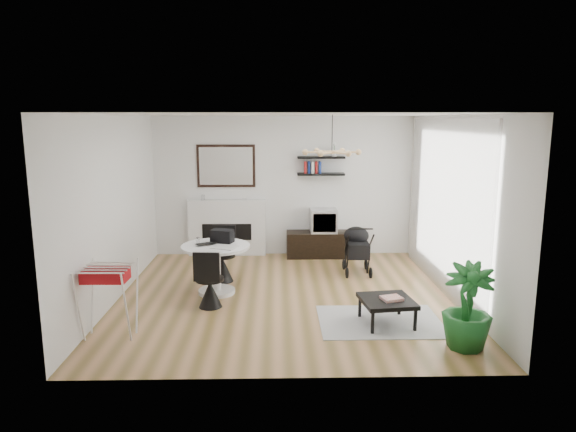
{
  "coord_description": "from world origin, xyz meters",
  "views": [
    {
      "loc": [
        -0.13,
        -7.4,
        2.64
      ],
      "look_at": [
        0.04,
        0.4,
        1.16
      ],
      "focal_mm": 32.0,
      "sensor_mm": 36.0,
      "label": 1
    }
  ],
  "objects_px": {
    "dining_table": "(216,262)",
    "stroller": "(357,251)",
    "drying_rack": "(109,300)",
    "tv_console": "(321,244)",
    "crt_tv": "(324,221)",
    "fireplace": "(227,221)",
    "potted_plant": "(467,307)",
    "coffee_table": "(387,302)"
  },
  "relations": [
    {
      "from": "crt_tv",
      "to": "fireplace",
      "type": "bearing_deg",
      "value": 174.93
    },
    {
      "from": "fireplace",
      "to": "drying_rack",
      "type": "xyz_separation_m",
      "value": [
        -1.08,
        -3.85,
        -0.21
      ]
    },
    {
      "from": "fireplace",
      "to": "drying_rack",
      "type": "bearing_deg",
      "value": -105.68
    },
    {
      "from": "tv_console",
      "to": "crt_tv",
      "type": "xyz_separation_m",
      "value": [
        0.05,
        -0.0,
        0.47
      ]
    },
    {
      "from": "dining_table",
      "to": "potted_plant",
      "type": "bearing_deg",
      "value": -32.38
    },
    {
      "from": "crt_tv",
      "to": "potted_plant",
      "type": "height_order",
      "value": "potted_plant"
    },
    {
      "from": "drying_rack",
      "to": "potted_plant",
      "type": "bearing_deg",
      "value": -4.14
    },
    {
      "from": "fireplace",
      "to": "drying_rack",
      "type": "distance_m",
      "value": 4.0
    },
    {
      "from": "drying_rack",
      "to": "stroller",
      "type": "bearing_deg",
      "value": 38.55
    },
    {
      "from": "tv_console",
      "to": "potted_plant",
      "type": "xyz_separation_m",
      "value": [
        1.35,
        -4.08,
        0.26
      ]
    },
    {
      "from": "dining_table",
      "to": "stroller",
      "type": "height_order",
      "value": "stroller"
    },
    {
      "from": "drying_rack",
      "to": "coffee_table",
      "type": "relative_size",
      "value": 1.24
    },
    {
      "from": "fireplace",
      "to": "coffee_table",
      "type": "bearing_deg",
      "value": -55.81
    },
    {
      "from": "tv_console",
      "to": "dining_table",
      "type": "height_order",
      "value": "dining_table"
    },
    {
      "from": "drying_rack",
      "to": "stroller",
      "type": "relative_size",
      "value": 1.02
    },
    {
      "from": "tv_console",
      "to": "coffee_table",
      "type": "relative_size",
      "value": 1.8
    },
    {
      "from": "fireplace",
      "to": "dining_table",
      "type": "relative_size",
      "value": 2.08
    },
    {
      "from": "crt_tv",
      "to": "stroller",
      "type": "distance_m",
      "value": 1.21
    },
    {
      "from": "fireplace",
      "to": "drying_rack",
      "type": "relative_size",
      "value": 2.39
    },
    {
      "from": "stroller",
      "to": "coffee_table",
      "type": "relative_size",
      "value": 1.22
    },
    {
      "from": "fireplace",
      "to": "coffee_table",
      "type": "distance_m",
      "value": 4.28
    },
    {
      "from": "tv_console",
      "to": "potted_plant",
      "type": "bearing_deg",
      "value": -71.7
    },
    {
      "from": "stroller",
      "to": "potted_plant",
      "type": "height_order",
      "value": "potted_plant"
    },
    {
      "from": "dining_table",
      "to": "crt_tv",
      "type": "bearing_deg",
      "value": 48.87
    },
    {
      "from": "tv_console",
      "to": "crt_tv",
      "type": "relative_size",
      "value": 2.6
    },
    {
      "from": "fireplace",
      "to": "crt_tv",
      "type": "xyz_separation_m",
      "value": [
        1.87,
        -0.17,
        0.03
      ]
    },
    {
      "from": "dining_table",
      "to": "stroller",
      "type": "distance_m",
      "value": 2.54
    },
    {
      "from": "crt_tv",
      "to": "stroller",
      "type": "bearing_deg",
      "value": -65.3
    },
    {
      "from": "tv_console",
      "to": "crt_tv",
      "type": "distance_m",
      "value": 0.47
    },
    {
      "from": "fireplace",
      "to": "crt_tv",
      "type": "relative_size",
      "value": 4.28
    },
    {
      "from": "stroller",
      "to": "potted_plant",
      "type": "bearing_deg",
      "value": -73.83
    },
    {
      "from": "tv_console",
      "to": "drying_rack",
      "type": "bearing_deg",
      "value": -128.2
    },
    {
      "from": "stroller",
      "to": "tv_console",
      "type": "bearing_deg",
      "value": 118.09
    },
    {
      "from": "fireplace",
      "to": "potted_plant",
      "type": "xyz_separation_m",
      "value": [
        3.17,
        -4.25,
        -0.18
      ]
    },
    {
      "from": "drying_rack",
      "to": "coffee_table",
      "type": "xyz_separation_m",
      "value": [
        3.48,
        0.32,
        -0.17
      ]
    },
    {
      "from": "tv_console",
      "to": "drying_rack",
      "type": "height_order",
      "value": "drying_rack"
    },
    {
      "from": "dining_table",
      "to": "drying_rack",
      "type": "relative_size",
      "value": 1.15
    },
    {
      "from": "tv_console",
      "to": "coffee_table",
      "type": "distance_m",
      "value": 3.41
    },
    {
      "from": "fireplace",
      "to": "dining_table",
      "type": "bearing_deg",
      "value": -88.96
    },
    {
      "from": "coffee_table",
      "to": "stroller",
      "type": "bearing_deg",
      "value": 90.92
    },
    {
      "from": "crt_tv",
      "to": "drying_rack",
      "type": "relative_size",
      "value": 0.56
    },
    {
      "from": "tv_console",
      "to": "crt_tv",
      "type": "height_order",
      "value": "crt_tv"
    }
  ]
}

